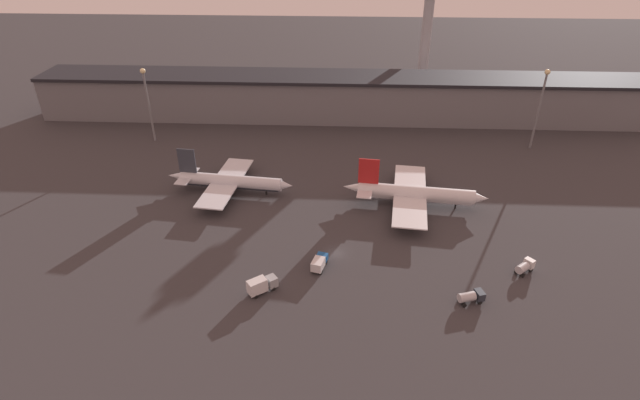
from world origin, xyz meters
The scene contains 11 objects.
ground centered at (0.00, 0.00, 0.00)m, with size 600.00×600.00×0.00m, color #383538.
terminal_building centered at (0.00, 89.62, 8.52)m, with size 231.61×20.10×16.92m.
airplane_0 centered at (-31.82, 28.72, 3.33)m, with size 37.67×31.11×12.78m.
airplane_1 centered at (21.09, 23.67, 3.62)m, with size 40.02×35.61×13.23m.
service_vehicle_0 centered at (-15.87, -14.99, 2.05)m, with size 6.67×5.86×3.74m.
service_vehicle_1 centered at (-3.78, -6.07, 1.66)m, with size 3.94×6.38×2.92m.
service_vehicle_2 centered at (28.76, -16.02, 1.58)m, with size 5.93×3.85×2.68m.
service_vehicle_3 centered at (43.13, -5.26, 1.63)m, with size 5.04×4.69×2.90m.
lamp_post_0 centered at (-66.18, 64.16, 16.44)m, with size 1.80×1.80×25.99m.
lamp_post_1 centered at (66.00, 64.16, 17.28)m, with size 1.80×1.80×27.51m.
control_tower centered at (36.79, 131.69, 27.91)m, with size 9.00×9.00×48.44m.
Camera 1 is at (0.84, -97.42, 72.51)m, focal length 28.00 mm.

